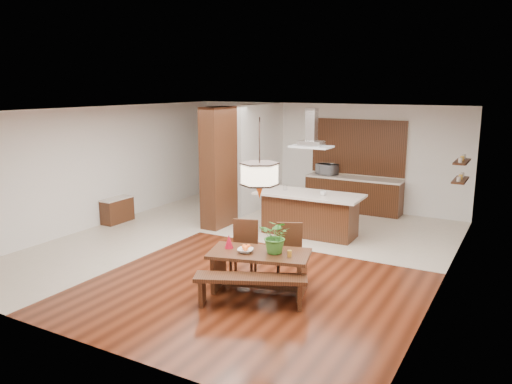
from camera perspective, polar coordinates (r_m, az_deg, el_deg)
The scene contains 25 objects.
room_shell at distance 10.21m, azimuth -1.47°, elevation 4.63°, with size 9.00×9.04×2.92m.
tile_hallway at distance 12.24m, azimuth -12.60°, elevation -4.25°, with size 2.50×9.00×0.01m, color beige.
tile_kitchen at distance 12.34m, azimuth 9.58°, elevation -3.99°, with size 5.50×4.00×0.01m, color beige.
soffit_band at distance 10.14m, azimuth -1.50°, elevation 9.25°, with size 8.00×9.00×0.02m, color #401A10.
partition_pier at distance 12.04m, azimuth -4.29°, elevation 2.79°, with size 0.45×1.00×2.90m, color black.
partition_stub at distance 13.82m, azimuth 0.52°, elevation 4.02°, with size 0.18×2.40×2.90m, color silver.
hallway_console at distance 13.01m, azimuth -15.57°, elevation -2.03°, with size 0.37×0.88×0.63m, color black.
hallway_doorway at distance 15.46m, azimuth -1.76°, elevation 3.38°, with size 1.10×0.20×2.10m, color black.
rear_counter at distance 13.87m, azimuth 11.05°, elevation -0.26°, with size 2.60×0.62×0.95m.
kitchen_window at distance 13.91m, azimuth 11.60°, elevation 5.07°, with size 2.60×0.08×1.50m, color olive.
shelf_lower at distance 11.55m, azimuth 22.31°, elevation 1.27°, with size 0.26×0.90×0.04m, color black.
shelf_upper at distance 11.49m, azimuth 22.47°, elevation 3.23°, with size 0.26×0.90×0.04m, color black.
dining_table at distance 8.36m, azimuth 0.39°, elevation -8.06°, with size 1.81×1.24×0.69m.
dining_bench at distance 7.92m, azimuth -0.62°, elevation -11.25°, with size 1.75×0.38×0.49m, color black, non-canonical shape.
dining_chair_left at distance 8.91m, azimuth -1.46°, elevation -6.68°, with size 0.46×0.46×1.03m, color black, non-canonical shape.
dining_chair_right at distance 8.74m, azimuth 3.80°, elevation -7.10°, with size 0.45×0.45×1.03m, color black, non-canonical shape.
pendant_lantern at distance 7.93m, azimuth 0.41°, elevation 3.83°, with size 0.64×0.64×1.31m, color #FFEBC3, non-canonical shape.
foliage_plant at distance 8.17m, azimuth 2.32°, elevation -5.06°, with size 0.52×0.45×0.58m, color #357326.
fruit_bowl at distance 8.28m, azimuth -1.21°, elevation -6.70°, with size 0.26×0.26×0.06m, color beige.
napkin_cone at distance 8.47m, azimuth -3.12°, elevation -5.66°, with size 0.15×0.15×0.23m, color #A10B1E.
gold_ornament at distance 8.09m, azimuth 3.86°, elevation -7.03°, with size 0.07×0.07×0.10m, color gold.
kitchen_island at distance 11.50m, azimuth 6.14°, elevation -2.47°, with size 2.43×1.09×1.00m.
range_hood at distance 11.18m, azimuth 6.37°, elevation 7.28°, with size 0.90×0.55×0.87m, color silver, non-canonical shape.
island_cup at distance 11.14m, azimuth 7.70°, elevation -0.15°, with size 0.13×0.13×0.10m, color silver.
microwave at distance 14.05m, azimuth 8.10°, elevation 2.59°, with size 0.54×0.37×0.30m, color #B2B3B9.
Camera 1 is at (5.16, -8.71, 3.38)m, focal length 35.00 mm.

